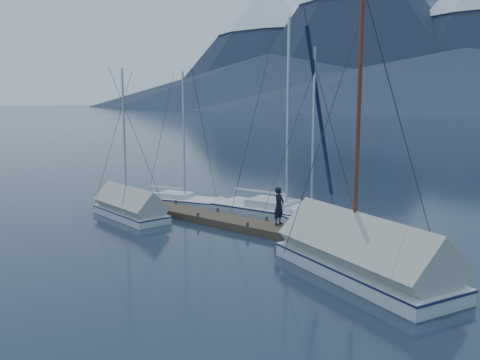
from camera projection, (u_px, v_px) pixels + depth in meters
The scene contains 9 objects.
ground at pixel (210, 236), 21.75m from camera, with size 1000.00×1000.00×0.00m, color black.
dock at pixel (240, 225), 23.26m from camera, with size 18.00×1.50×0.54m.
mooring_posts at pixel (232, 218), 23.53m from camera, with size 15.12×1.52×0.35m.
sailboat_open_left at pixel (192, 203), 28.10m from camera, with size 6.31×3.24×8.03m.
sailboat_open_mid at pixel (296, 216), 24.71m from camera, with size 8.11×3.42×10.55m.
sailboat_open_right at pixel (318, 225), 23.05m from camera, with size 6.97×4.16×8.91m.
sailboat_covered_near at pixel (350, 257), 17.19m from camera, with size 8.19×5.13×10.23m.
sailboat_covered_far at pixel (126, 209), 25.43m from camera, with size 5.91×2.75×7.99m.
person at pixel (279, 206), 22.27m from camera, with size 0.61×0.40×1.68m, color black.
Camera 1 is at (14.41, -15.48, 5.77)m, focal length 38.00 mm.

